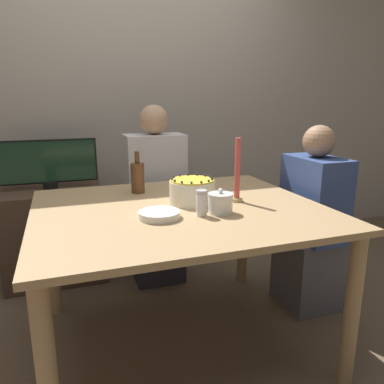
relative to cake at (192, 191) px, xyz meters
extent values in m
plane|color=brown|center=(-0.08, -0.05, -0.82)|extent=(12.00, 12.00, 0.00)
cube|color=#ADA393|center=(-0.08, 1.35, 0.48)|extent=(8.00, 0.05, 2.60)
cube|color=tan|center=(-0.08, -0.05, -0.08)|extent=(1.38, 1.18, 0.03)
cylinder|color=tan|center=(-0.71, -0.58, -0.46)|extent=(0.07, 0.07, 0.73)
cylinder|color=tan|center=(0.55, -0.58, -0.46)|extent=(0.07, 0.07, 0.73)
cylinder|color=tan|center=(-0.71, 0.48, -0.46)|extent=(0.07, 0.07, 0.73)
cylinder|color=tan|center=(0.55, 0.48, -0.46)|extent=(0.07, 0.07, 0.73)
cylinder|color=#EFE5CC|center=(0.00, 0.00, 0.00)|extent=(0.23, 0.23, 0.11)
cylinder|color=yellow|center=(0.00, 0.00, 0.06)|extent=(0.22, 0.22, 0.01)
sphere|color=#23284C|center=(0.10, 0.00, 0.07)|extent=(0.01, 0.01, 0.01)
sphere|color=#23284C|center=(0.09, 0.05, 0.07)|extent=(0.01, 0.01, 0.01)
sphere|color=#23284C|center=(0.06, 0.08, 0.07)|extent=(0.01, 0.01, 0.01)
sphere|color=#23284C|center=(0.01, 0.10, 0.07)|extent=(0.01, 0.01, 0.01)
sphere|color=#23284C|center=(-0.04, 0.09, 0.07)|extent=(0.01, 0.01, 0.01)
sphere|color=#23284C|center=(-0.08, 0.07, 0.07)|extent=(0.01, 0.01, 0.01)
sphere|color=#23284C|center=(-0.10, 0.02, 0.07)|extent=(0.01, 0.01, 0.01)
sphere|color=#23284C|center=(-0.10, -0.02, 0.07)|extent=(0.01, 0.01, 0.01)
sphere|color=#23284C|center=(-0.08, -0.07, 0.07)|extent=(0.01, 0.01, 0.01)
sphere|color=#23284C|center=(-0.04, -0.09, 0.07)|extent=(0.01, 0.01, 0.01)
sphere|color=#23284C|center=(0.01, -0.10, 0.07)|extent=(0.01, 0.01, 0.01)
sphere|color=#23284C|center=(0.06, -0.08, 0.07)|extent=(0.01, 0.01, 0.01)
sphere|color=#23284C|center=(0.09, -0.05, 0.07)|extent=(0.01, 0.01, 0.01)
cylinder|color=white|center=(0.07, -0.21, -0.02)|extent=(0.11, 0.11, 0.08)
cylinder|color=white|center=(0.07, -0.21, 0.03)|extent=(0.12, 0.12, 0.01)
sphere|color=white|center=(0.07, -0.21, 0.04)|extent=(0.02, 0.02, 0.02)
cylinder|color=white|center=(-0.03, -0.22, -0.01)|extent=(0.05, 0.05, 0.10)
cylinder|color=silver|center=(-0.03, -0.22, 0.05)|extent=(0.05, 0.05, 0.02)
cylinder|color=white|center=(-0.22, -0.19, -0.06)|extent=(0.19, 0.19, 0.01)
cylinder|color=white|center=(-0.22, -0.19, -0.05)|extent=(0.19, 0.19, 0.01)
cylinder|color=white|center=(-0.22, -0.19, -0.04)|extent=(0.19, 0.19, 0.01)
cylinder|color=white|center=(-0.22, -0.19, -0.03)|extent=(0.19, 0.19, 0.01)
cylinder|color=tan|center=(0.23, -0.05, -0.05)|extent=(0.06, 0.06, 0.02)
cylinder|color=#CC4C47|center=(0.23, -0.05, 0.11)|extent=(0.03, 0.03, 0.31)
cylinder|color=brown|center=(-0.22, 0.30, 0.02)|extent=(0.08, 0.08, 0.17)
cylinder|color=brown|center=(-0.22, 0.30, 0.14)|extent=(0.03, 0.03, 0.07)
cube|color=#2D2D38|center=(-0.01, 0.74, -0.60)|extent=(0.34, 0.34, 0.45)
cube|color=silver|center=(-0.01, 0.74, -0.08)|extent=(0.40, 0.24, 0.60)
sphere|color=tan|center=(-0.01, 0.74, 0.32)|extent=(0.20, 0.20, 0.20)
cube|color=#595960|center=(0.81, 0.07, -0.60)|extent=(0.34, 0.34, 0.45)
cube|color=#33477F|center=(0.81, 0.07, -0.13)|extent=(0.24, 0.40, 0.50)
sphere|color=#9E7556|center=(0.81, 0.07, 0.22)|extent=(0.19, 0.19, 0.19)
cube|color=#4C3828|center=(-0.70, 1.03, -0.49)|extent=(0.68, 0.55, 0.66)
cylinder|color=black|center=(-0.70, 1.03, -0.14)|extent=(0.10, 0.10, 0.05)
cube|color=black|center=(-0.70, 1.04, 0.03)|extent=(0.66, 0.02, 0.31)
cube|color=#193823|center=(-0.70, 1.03, 0.03)|extent=(0.64, 0.03, 0.28)
camera|label=1|loc=(-0.61, -1.74, 0.46)|focal=35.00mm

